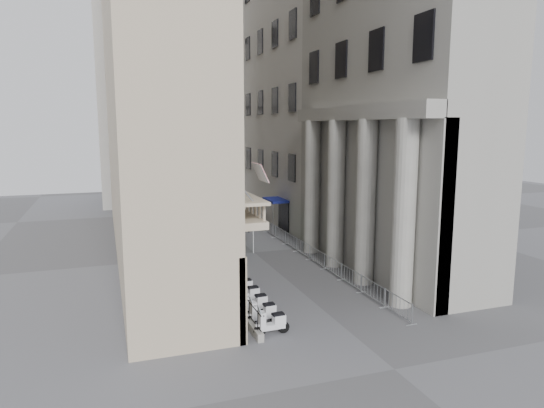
{
  "coord_description": "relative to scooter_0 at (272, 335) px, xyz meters",
  "views": [
    {
      "loc": [
        -10.49,
        -15.43,
        9.56
      ],
      "look_at": [
        -0.18,
        14.46,
        4.5
      ],
      "focal_mm": 32.0,
      "sensor_mm": 36.0,
      "label": 1
    }
  ],
  "objects": [
    {
      "name": "scooter_9",
      "position": [
        0.0,
        12.09,
        0.0
      ],
      "size": [
        1.42,
        0.61,
        1.5
      ],
      "primitive_type": null,
      "rotation": [
        0.0,
        0.0,
        1.61
      ],
      "color": "white",
      "rests_on": "ground"
    },
    {
      "name": "pedestrian_b",
      "position": [
        4.88,
        21.65,
        0.83
      ],
      "size": [
        0.85,
        0.69,
        1.66
      ],
      "primitive_type": "imported",
      "rotation": [
        0.0,
        0.0,
        3.23
      ],
      "color": "black",
      "rests_on": "ground"
    },
    {
      "name": "scooter_8",
      "position": [
        0.0,
        10.74,
        0.0
      ],
      "size": [
        1.42,
        0.61,
        1.5
      ],
      "primitive_type": null,
      "rotation": [
        0.0,
        0.0,
        1.61
      ],
      "color": "white",
      "rests_on": "ground"
    },
    {
      "name": "blue_awning",
      "position": [
        7.71,
        21.34,
        0.0
      ],
      "size": [
        1.6,
        3.0,
        3.0
      ],
      "primitive_type": null,
      "color": "navy",
      "rests_on": "ground"
    },
    {
      "name": "iron_fence",
      "position": [
        -0.74,
        13.34,
        0.0
      ],
      "size": [
        0.3,
        28.0,
        1.4
      ],
      "primitive_type": null,
      "color": "black",
      "rests_on": "ground"
    },
    {
      "name": "right_building_far",
      "position": [
        11.06,
        27.34,
        22.0
      ],
      "size": [
        5.0,
        20.0,
        44.0
      ],
      "primitive_type": "cube",
      "color": "beige",
      "rests_on": "ground"
    },
    {
      "name": "left_building",
      "position": [
        -3.94,
        17.34,
        17.0
      ],
      "size": [
        5.0,
        36.0,
        34.0
      ],
      "primitive_type": "cube",
      "color": "tan",
      "rests_on": "ground"
    },
    {
      "name": "scooter_5",
      "position": [
        0.0,
        6.71,
        0.0
      ],
      "size": [
        1.42,
        0.61,
        1.5
      ],
      "primitive_type": null,
      "rotation": [
        0.0,
        0.0,
        1.61
      ],
      "color": "white",
      "rests_on": "ground"
    },
    {
      "name": "barrier_2",
      "position": [
        6.77,
        4.99,
        0.0
      ],
      "size": [
        0.6,
        2.4,
        1.1
      ],
      "primitive_type": null,
      "color": "#A9ACB1",
      "rests_on": "ground"
    },
    {
      "name": "barrier_0",
      "position": [
        6.77,
        -0.01,
        0.0
      ],
      "size": [
        0.6,
        2.4,
        1.1
      ],
      "primitive_type": null,
      "color": "#A9ACB1",
      "rests_on": "ground"
    },
    {
      "name": "scooter_12",
      "position": [
        0.0,
        16.11,
        0.0
      ],
      "size": [
        1.42,
        0.61,
        1.5
      ],
      "primitive_type": null,
      "rotation": [
        0.0,
        0.0,
        1.61
      ],
      "color": "white",
      "rests_on": "ground"
    },
    {
      "name": "barrier_7",
      "position": [
        6.77,
        17.49,
        0.0
      ],
      "size": [
        0.6,
        2.4,
        1.1
      ],
      "primitive_type": null,
      "color": "#A9ACB1",
      "rests_on": "ground"
    },
    {
      "name": "scooter_7",
      "position": [
        0.0,
        9.4,
        0.0
      ],
      "size": [
        1.42,
        0.61,
        1.5
      ],
      "primitive_type": null,
      "rotation": [
        0.0,
        0.0,
        1.61
      ],
      "color": "white",
      "rests_on": "ground"
    },
    {
      "name": "scooter_6",
      "position": [
        0.0,
        8.06,
        0.0
      ],
      "size": [
        1.42,
        0.61,
        1.5
      ],
      "primitive_type": null,
      "rotation": [
        0.0,
        0.0,
        1.61
      ],
      "color": "white",
      "rests_on": "ground"
    },
    {
      "name": "barrier_1",
      "position": [
        6.77,
        2.49,
        0.0
      ],
      "size": [
        0.6,
        2.4,
        1.1
      ],
      "primitive_type": null,
      "color": "#A9ACB1",
      "rests_on": "ground"
    },
    {
      "name": "scooter_0",
      "position": [
        0.0,
        0.0,
        0.0
      ],
      "size": [
        1.42,
        0.61,
        1.5
      ],
      "primitive_type": null,
      "rotation": [
        0.0,
        0.0,
        1.61
      ],
      "color": "white",
      "rests_on": "ground"
    },
    {
      "name": "pedestrian_c",
      "position": [
        1.93,
        28.07,
        0.81
      ],
      "size": [
        0.94,
        0.91,
        1.62
      ],
      "primitive_type": "imported",
      "rotation": [
        0.0,
        0.0,
        3.87
      ],
      "color": "black",
      "rests_on": "ground"
    },
    {
      "name": "scooter_1",
      "position": [
        0.0,
        1.34,
        0.0
      ],
      "size": [
        1.42,
        0.61,
        1.5
      ],
      "primitive_type": null,
      "rotation": [
        0.0,
        0.0,
        1.61
      ],
      "color": "white",
      "rests_on": "ground"
    },
    {
      "name": "street_lamp",
      "position": [
        1.4,
        19.06,
        5.28
      ],
      "size": [
        2.72,
        1.2,
        8.8
      ],
      "rotation": [
        0.0,
        0.0,
        0.37
      ],
      "color": "gray",
      "rests_on": "ground"
    },
    {
      "name": "barrier_3",
      "position": [
        6.77,
        7.49,
        0.0
      ],
      "size": [
        0.6,
        2.4,
        1.1
      ],
      "primitive_type": null,
      "color": "#A9ACB1",
      "rests_on": "ground"
    },
    {
      "name": "scooter_14",
      "position": [
        0.0,
        18.8,
        0.0
      ],
      "size": [
        1.42,
        0.61,
        1.5
      ],
      "primitive_type": null,
      "rotation": [
        0.0,
        0.0,
        1.61
      ],
      "color": "white",
      "rests_on": "ground"
    },
    {
      "name": "barrier_4",
      "position": [
        6.77,
        9.99,
        0.0
      ],
      "size": [
        0.6,
        2.4,
        1.1
      ],
      "primitive_type": null,
      "color": "#A9ACB1",
      "rests_on": "ground"
    },
    {
      "name": "flag",
      "position": [
        -0.44,
        0.34,
        0.0
      ],
      "size": [
        1.0,
        1.4,
        8.2
      ],
      "primitive_type": null,
      "color": "#9E0C11",
      "rests_on": "ground"
    },
    {
      "name": "security_tent",
      "position": [
        2.04,
        15.91,
        2.78
      ],
      "size": [
        4.09,
        4.09,
        3.32
      ],
      "color": "white",
      "rests_on": "ground"
    },
    {
      "name": "far_building",
      "position": [
        3.56,
        43.34,
        15.0
      ],
      "size": [
        22.0,
        10.0,
        30.0
      ],
      "primitive_type": "cube",
      "color": "beige",
      "rests_on": "ground"
    },
    {
      "name": "pedestrian_a",
      "position": [
        2.85,
        25.53,
        0.87
      ],
      "size": [
        0.71,
        0.54,
        1.74
      ],
      "primitive_type": "imported",
      "rotation": [
        0.0,
        0.0,
        3.35
      ],
      "color": "black",
      "rests_on": "ground"
    },
    {
      "name": "scooter_13",
      "position": [
        0.0,
        17.46,
        0.0
      ],
      "size": [
        1.42,
        0.61,
        1.5
      ],
      "primitive_type": null,
      "rotation": [
        0.0,
        0.0,
        1.61
      ],
      "color": "white",
      "rests_on": "ground"
    },
    {
      "name": "barrier_6",
      "position": [
        6.77,
        14.99,
        0.0
      ],
      "size": [
        0.6,
        2.4,
        1.1
      ],
      "primitive_type": null,
      "color": "#A9ACB1",
      "rests_on": "ground"
    },
    {
      "name": "scooter_11",
      "position": [
        0.0,
        14.77,
        0.0
      ],
      "size": [
        1.42,
        0.61,
        1.5
      ],
      "primitive_type": null,
      "rotation": [
        0.0,
        0.0,
        1.61
      ],
      "color": "white",
      "rests_on": "ground"
    },
    {
      "name": "ground",
      "position": [
        3.56,
        -4.66,
        0.0
      ],
      "size": [
        120.0,
        120.0,
        0.0
      ],
      "primitive_type": "plane",
      "color": "#4B4B4E",
      "rests_on": "ground"
    },
    {
      "name": "info_kiosk",
      "position": [
        -0.63,
        15.18,
        1.05
      ],
      "size": [
        0.53,
        1.02,
        2.07
      ],
      "rotation": [
        0.0,
        0.0,
        0.26
      ],
      "color": "black",
      "rests_on": "ground"
    },
    {
      "name": "barrier_8",
      "position": [
        6.77,
        19.99,
        0.0
      ],
      "size": [
        0.6,
        2.4,
        1.1
      ],
      "primitive_type": null,
      "color": "#A9ACB1",
      "rests_on": "ground"
    },
    {
      "name": "barrier_5",
      "position": [
        6.77,
        12.49,
        0.0
      ],
      "size": [
        0.6,
        2.4,
        1.1
      ],
      "primitive_type": null,
      "color": "#A9ACB1",
      "rests_on": "ground"
    },
    {
      "name": "scooter_4",
      "position": [
        0.0,
        5.37,
        0.0
      ],
      "size": [
        1.42,
        0.61,
        1.5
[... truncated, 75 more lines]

